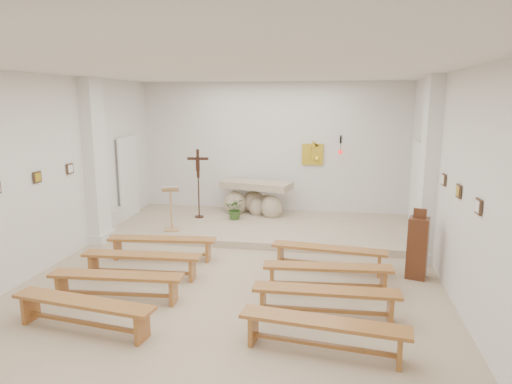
% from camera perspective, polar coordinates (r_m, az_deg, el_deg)
% --- Properties ---
extents(ground, '(7.00, 10.00, 0.00)m').
position_cam_1_polar(ground, '(7.69, -3.38, -11.92)').
color(ground, tan).
rests_on(ground, ground).
extents(wall_left, '(0.02, 10.00, 3.50)m').
position_cam_1_polar(wall_left, '(8.68, -26.56, 1.65)').
color(wall_left, silver).
rests_on(wall_left, ground).
extents(wall_right, '(0.02, 10.00, 3.50)m').
position_cam_1_polar(wall_right, '(7.20, 24.54, 0.02)').
color(wall_right, silver).
rests_on(wall_right, ground).
extents(wall_back, '(7.00, 0.02, 3.50)m').
position_cam_1_polar(wall_back, '(12.03, 2.09, 5.31)').
color(wall_back, silver).
rests_on(wall_back, ground).
extents(ceiling, '(7.00, 10.00, 0.02)m').
position_cam_1_polar(ceiling, '(7.06, -3.73, 15.03)').
color(ceiling, silver).
rests_on(ceiling, wall_back).
extents(sanctuary_platform, '(6.98, 3.00, 0.15)m').
position_cam_1_polar(sanctuary_platform, '(10.90, 0.92, -4.33)').
color(sanctuary_platform, '#BEAD92').
rests_on(sanctuary_platform, ground).
extents(pilaster_left, '(0.26, 0.55, 3.50)m').
position_cam_1_polar(pilaster_left, '(10.27, -19.42, 3.58)').
color(pilaster_left, white).
rests_on(pilaster_left, ground).
extents(pilaster_right, '(0.26, 0.55, 3.50)m').
position_cam_1_polar(pilaster_right, '(9.10, 20.78, 2.53)').
color(pilaster_right, white).
rests_on(pilaster_right, ground).
extents(gold_wall_relief, '(0.55, 0.04, 0.55)m').
position_cam_1_polar(gold_wall_relief, '(11.91, 7.09, 4.68)').
color(gold_wall_relief, yellow).
rests_on(gold_wall_relief, wall_back).
extents(sanctuary_lamp, '(0.11, 0.36, 0.44)m').
position_cam_1_polar(sanctuary_lamp, '(11.62, 10.50, 5.20)').
color(sanctuary_lamp, black).
rests_on(sanctuary_lamp, wall_back).
extents(station_frame_left_mid, '(0.03, 0.20, 0.20)m').
position_cam_1_polar(station_frame_left_mid, '(8.83, -25.67, 1.68)').
color(station_frame_left_mid, '#432C1D').
rests_on(station_frame_left_mid, wall_left).
extents(station_frame_left_rear, '(0.03, 0.20, 0.20)m').
position_cam_1_polar(station_frame_left_rear, '(9.65, -22.24, 2.72)').
color(station_frame_left_rear, '#432C1D').
rests_on(station_frame_left_rear, wall_left).
extents(station_frame_right_front, '(0.03, 0.20, 0.20)m').
position_cam_1_polar(station_frame_right_front, '(6.45, 26.05, -1.64)').
color(station_frame_right_front, '#432C1D').
rests_on(station_frame_right_front, wall_right).
extents(station_frame_right_mid, '(0.03, 0.20, 0.20)m').
position_cam_1_polar(station_frame_right_mid, '(7.39, 24.00, 0.11)').
color(station_frame_right_mid, '#432C1D').
rests_on(station_frame_right_mid, wall_right).
extents(station_frame_right_rear, '(0.03, 0.20, 0.20)m').
position_cam_1_polar(station_frame_right_rear, '(8.35, 22.42, 1.45)').
color(station_frame_right_rear, '#432C1D').
rests_on(station_frame_right_rear, wall_right).
extents(radiator_left, '(0.10, 0.85, 0.52)m').
position_cam_1_polar(radiator_left, '(11.18, -17.43, -3.43)').
color(radiator_left, silver).
rests_on(radiator_left, ground).
extents(radiator_right, '(0.10, 0.85, 0.52)m').
position_cam_1_polar(radiator_right, '(10.10, 19.81, -5.18)').
color(radiator_right, silver).
rests_on(radiator_right, ground).
extents(altar, '(1.90, 1.10, 0.92)m').
position_cam_1_polar(altar, '(11.72, -0.07, -1.03)').
color(altar, '#C1B293').
rests_on(altar, sanctuary_platform).
extents(lectern, '(0.44, 0.40, 1.03)m').
position_cam_1_polar(lectern, '(10.38, -10.58, -2.01)').
color(lectern, tan).
rests_on(lectern, sanctuary_platform).
extents(crucifix_stand, '(0.52, 0.22, 1.71)m').
position_cam_1_polar(crucifix_stand, '(11.31, -7.23, 1.69)').
color(crucifix_stand, '#331910').
rests_on(crucifix_stand, sanctuary_platform).
extents(potted_plant, '(0.50, 0.44, 0.53)m').
position_cam_1_polar(potted_plant, '(11.20, -2.58, -2.09)').
color(potted_plant, '#355923').
rests_on(potted_plant, sanctuary_platform).
extents(donation_pedestal, '(0.41, 0.41, 1.24)m').
position_cam_1_polar(donation_pedestal, '(8.40, 19.54, -6.55)').
color(donation_pedestal, '#542D18').
rests_on(donation_pedestal, ground).
extents(bench_left_front, '(2.09, 0.54, 0.44)m').
position_cam_1_polar(bench_left_front, '(9.03, -11.63, -6.29)').
color(bench_left_front, '#A86230').
rests_on(bench_left_front, ground).
extents(bench_right_front, '(2.09, 0.55, 0.44)m').
position_cam_1_polar(bench_right_front, '(8.42, 9.08, -7.52)').
color(bench_right_front, '#A86230').
rests_on(bench_right_front, ground).
extents(bench_left_second, '(2.08, 0.45, 0.44)m').
position_cam_1_polar(bench_left_second, '(8.22, -14.06, -8.22)').
color(bench_left_second, '#A86230').
rests_on(bench_left_second, ground).
extents(bench_right_second, '(2.09, 0.50, 0.44)m').
position_cam_1_polar(bench_right_second, '(7.54, 8.92, -9.84)').
color(bench_right_second, '#A86230').
rests_on(bench_right_second, ground).
extents(bench_left_third, '(2.08, 0.48, 0.44)m').
position_cam_1_polar(bench_left_third, '(7.43, -17.05, -10.56)').
color(bench_left_third, '#A86230').
rests_on(bench_left_third, ground).
extents(bench_right_third, '(2.07, 0.39, 0.44)m').
position_cam_1_polar(bench_right_third, '(6.67, 8.71, -12.76)').
color(bench_right_third, '#A86230').
rests_on(bench_right_third, ground).
extents(bench_left_fourth, '(2.09, 0.60, 0.44)m').
position_cam_1_polar(bench_left_fourth, '(6.68, -20.79, -13.38)').
color(bench_left_fourth, '#A86230').
rests_on(bench_left_fourth, ground).
extents(bench_right_fourth, '(2.09, 0.56, 0.44)m').
position_cam_1_polar(bench_right_fourth, '(5.83, 8.43, -16.54)').
color(bench_right_fourth, '#A86230').
rests_on(bench_right_fourth, ground).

